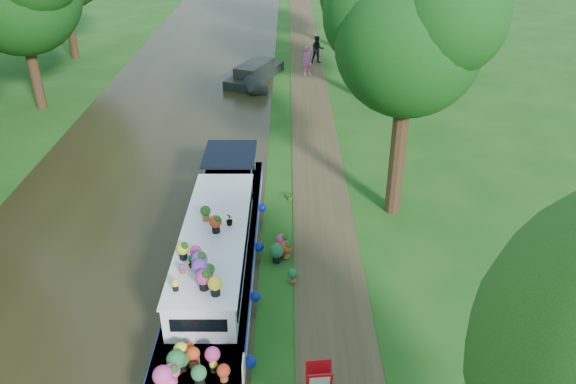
{
  "coord_description": "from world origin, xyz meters",
  "views": [
    {
      "loc": [
        -0.09,
        -15.04,
        10.72
      ],
      "look_at": [
        -0.09,
        2.06,
        1.3
      ],
      "focal_mm": 35.0,
      "sensor_mm": 36.0,
      "label": 1
    }
  ],
  "objects_px": {
    "plant_boat": "(216,259)",
    "second_boat": "(255,74)",
    "sandwich_board": "(319,384)",
    "pedestrian_pink": "(308,61)",
    "pedestrian_dark": "(317,50)"
  },
  "relations": [
    {
      "from": "pedestrian_dark",
      "to": "second_boat",
      "type": "bearing_deg",
      "value": -142.21
    },
    {
      "from": "plant_boat",
      "to": "second_boat",
      "type": "xyz_separation_m",
      "value": [
        0.11,
        19.87,
        -0.38
      ]
    },
    {
      "from": "pedestrian_pink",
      "to": "pedestrian_dark",
      "type": "bearing_deg",
      "value": 53.64
    },
    {
      "from": "plant_boat",
      "to": "pedestrian_pink",
      "type": "relative_size",
      "value": 7.36
    },
    {
      "from": "second_boat",
      "to": "pedestrian_dark",
      "type": "relative_size",
      "value": 3.53
    },
    {
      "from": "plant_boat",
      "to": "second_boat",
      "type": "relative_size",
      "value": 2.12
    },
    {
      "from": "pedestrian_dark",
      "to": "plant_boat",
      "type": "bearing_deg",
      "value": -106.75
    },
    {
      "from": "pedestrian_dark",
      "to": "sandwich_board",
      "type": "bearing_deg",
      "value": -99.45
    },
    {
      "from": "sandwich_board",
      "to": "pedestrian_pink",
      "type": "bearing_deg",
      "value": 83.18
    },
    {
      "from": "sandwich_board",
      "to": "pedestrian_pink",
      "type": "height_order",
      "value": "pedestrian_pink"
    },
    {
      "from": "second_boat",
      "to": "pedestrian_pink",
      "type": "xyz_separation_m",
      "value": [
        3.3,
        1.26,
        0.48
      ]
    },
    {
      "from": "sandwich_board",
      "to": "pedestrian_dark",
      "type": "xyz_separation_m",
      "value": [
        1.27,
        28.31,
        0.46
      ]
    },
    {
      "from": "plant_boat",
      "to": "pedestrian_dark",
      "type": "bearing_deg",
      "value": 80.14
    },
    {
      "from": "sandwich_board",
      "to": "pedestrian_dark",
      "type": "height_order",
      "value": "pedestrian_dark"
    },
    {
      "from": "pedestrian_pink",
      "to": "pedestrian_dark",
      "type": "relative_size",
      "value": 1.02
    }
  ]
}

